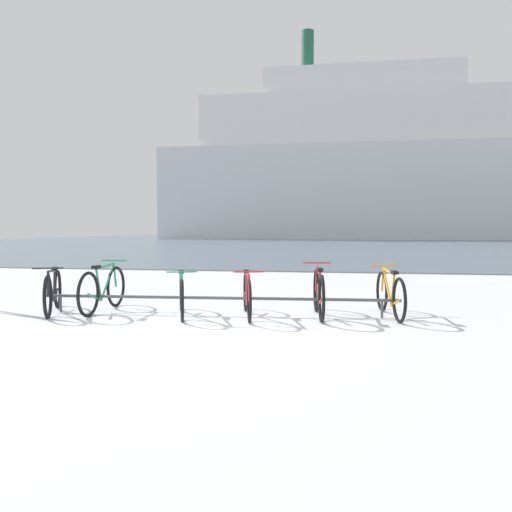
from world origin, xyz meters
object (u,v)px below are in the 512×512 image
object	(u,v)px
bicycle_3	(247,295)
bicycle_5	(390,294)
bicycle_4	(319,293)
bicycle_0	(53,292)
bicycle_1	(103,289)
ferry_ship	(367,169)
bicycle_2	(182,295)

from	to	relation	value
bicycle_3	bicycle_5	bearing A→B (deg)	9.77
bicycle_3	bicycle_5	distance (m)	2.28
bicycle_4	bicycle_5	world-z (taller)	bicycle_4
bicycle_0	bicycle_1	bearing A→B (deg)	19.23
bicycle_0	ferry_ship	size ratio (longest dim) A/B	0.03
bicycle_3	bicycle_5	xyz separation A→B (m)	(2.25, 0.39, 0.01)
bicycle_0	bicycle_4	bearing A→B (deg)	4.49
bicycle_1	bicycle_4	xyz separation A→B (m)	(3.62, 0.08, -0.00)
bicycle_4	bicycle_5	size ratio (longest dim) A/B	0.98
bicycle_3	bicycle_4	world-z (taller)	bicycle_4
bicycle_2	bicycle_5	size ratio (longest dim) A/B	0.92
bicycle_3	ferry_ship	size ratio (longest dim) A/B	0.03
bicycle_3	bicycle_5	size ratio (longest dim) A/B	0.98
bicycle_1	bicycle_3	xyz separation A→B (m)	(2.50, -0.10, -0.03)
bicycle_5	ferry_ship	size ratio (longest dim) A/B	0.03
bicycle_1	ferry_ship	bearing A→B (deg)	82.69
bicycle_5	bicycle_0	bearing A→B (deg)	-174.31
bicycle_4	bicycle_1	bearing A→B (deg)	-178.76
bicycle_2	bicycle_4	bearing A→B (deg)	7.18
bicycle_0	bicycle_1	size ratio (longest dim) A/B	0.91
bicycle_1	ferry_ship	xyz separation A→B (m)	(7.70, 60.03, 8.86)
bicycle_2	bicycle_3	bearing A→B (deg)	5.00
bicycle_0	bicycle_4	distance (m)	4.40
bicycle_3	bicycle_4	size ratio (longest dim) A/B	0.99
bicycle_1	ferry_ship	distance (m)	61.16
bicycle_1	bicycle_2	size ratio (longest dim) A/B	1.12
bicycle_4	ferry_ship	bearing A→B (deg)	86.11
bicycle_2	bicycle_4	distance (m)	2.20
bicycle_0	bicycle_5	xyz separation A→B (m)	(5.51, 0.55, 0.00)
bicycle_1	bicycle_2	xyz separation A→B (m)	(1.44, -0.20, -0.04)
bicycle_2	bicycle_3	distance (m)	1.06
ferry_ship	bicycle_3	bearing A→B (deg)	-94.95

